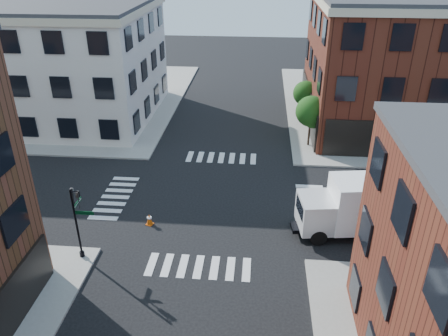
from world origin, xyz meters
TOP-DOWN VIEW (x-y plane):
  - ground at (0.00, 0.00)m, footprint 120.00×120.00m
  - sidewalk_ne at (21.00, 21.00)m, footprint 30.00×30.00m
  - sidewalk_nw at (-21.00, 21.00)m, footprint 30.00×30.00m
  - building_nw at (-19.00, 16.00)m, footprint 22.00×16.00m
  - tree_near at (7.56, 9.98)m, footprint 2.69×2.69m
  - tree_far at (7.56, 15.98)m, footprint 2.43×2.43m
  - signal_pole at (-6.72, -6.68)m, footprint 1.29×1.24m
  - box_truck at (9.89, -2.81)m, footprint 8.45×3.57m
  - traffic_cone at (-3.73, -3.13)m, footprint 0.55×0.55m

SIDE VIEW (x-z plane):
  - ground at x=0.00m, z-range 0.00..0.00m
  - sidewalk_ne at x=21.00m, z-range 0.00..0.15m
  - sidewalk_nw at x=-21.00m, z-range 0.00..0.15m
  - traffic_cone at x=-3.73m, z-range -0.01..0.78m
  - box_truck at x=9.89m, z-range 0.08..3.81m
  - signal_pole at x=-6.72m, z-range 0.56..5.16m
  - tree_far at x=7.56m, z-range 0.84..4.91m
  - tree_near at x=7.56m, z-range 0.91..5.41m
  - building_nw at x=-19.00m, z-range 0.00..11.00m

